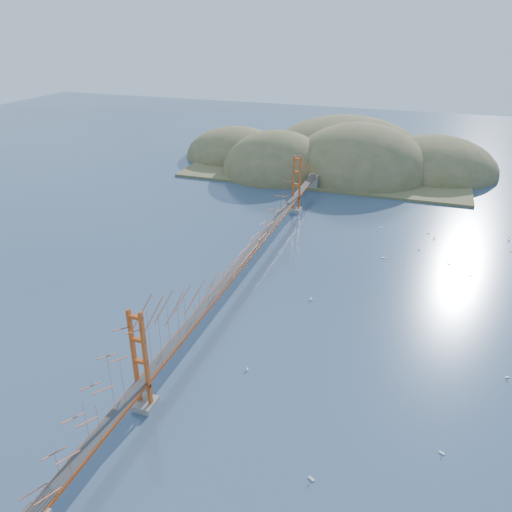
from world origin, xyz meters
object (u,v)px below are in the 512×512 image
(sailboat_2, at_px, (442,452))
(sailboat_1, at_px, (449,263))
(bridge, at_px, (245,235))
(sailboat_0, at_px, (311,299))

(sailboat_2, relative_size, sailboat_1, 0.88)
(bridge, xyz_separation_m, sailboat_1, (29.87, 14.75, -6.86))
(bridge, bearing_deg, sailboat_2, -42.38)
(sailboat_0, bearing_deg, bridge, 162.78)
(bridge, relative_size, sailboat_0, 143.57)
(sailboat_1, bearing_deg, sailboat_2, -90.98)
(bridge, xyz_separation_m, sailboat_0, (11.21, -3.47, -6.86))
(sailboat_2, relative_size, sailboat_0, 0.93)
(sailboat_2, bearing_deg, sailboat_1, 89.02)
(sailboat_2, xyz_separation_m, sailboat_0, (-17.95, 23.14, 0.01))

